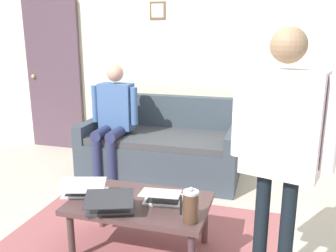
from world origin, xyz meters
name	(u,v)px	position (x,y,z in m)	size (l,w,h in m)	color
ground_plane	(141,249)	(0.00, 0.00, 0.00)	(7.68, 7.68, 0.00)	#BBAFA0
back_wall	(201,55)	(0.00, -2.20, 1.35)	(7.04, 0.11, 2.70)	beige
interior_door	(54,76)	(2.06, -2.11, 1.02)	(0.82, 0.09, 2.05)	#533C49
couch	(162,149)	(0.30, -1.53, 0.31)	(1.78, 0.89, 0.88)	#37414A
coffee_table	(140,207)	(0.00, 0.02, 0.37)	(1.02, 0.62, 0.42)	#4A3333
laptop_left	(162,197)	(-0.17, 0.00, 0.46)	(0.32, 0.37, 0.13)	silver
laptop_center	(110,205)	(0.14, 0.22, 0.46)	(0.42, 0.42, 0.15)	#28282D
laptop_right	(84,190)	(0.44, 0.04, 0.46)	(0.40, 0.35, 0.13)	silver
french_press	(191,206)	(-0.43, 0.21, 0.53)	(0.12, 0.10, 0.25)	#4C3323
person_standing	(281,137)	(-0.95, 0.29, 1.06)	(0.58, 0.29, 1.65)	black
person_seated	(114,115)	(0.80, -1.30, 0.73)	(0.55, 0.51, 1.28)	navy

